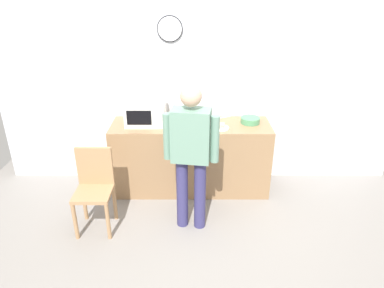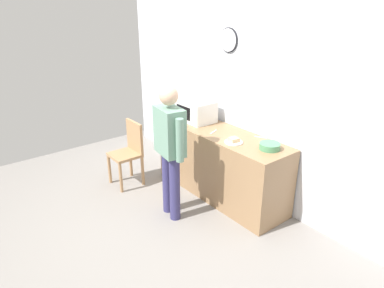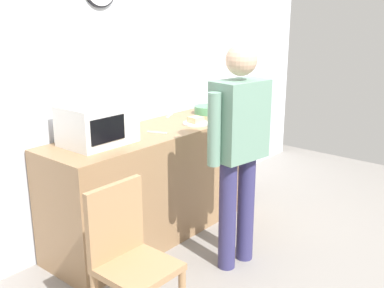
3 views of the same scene
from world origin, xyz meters
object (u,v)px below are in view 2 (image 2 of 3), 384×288
at_px(sandwich_plate, 234,141).
at_px(spoon_utensil, 261,137).
at_px(microwave, 196,111).
at_px(wooden_chair, 129,150).
at_px(person_standing, 170,144).
at_px(salad_bowl, 270,146).
at_px(fork_utensil, 214,132).

xyz_separation_m(sandwich_plate, spoon_utensil, (0.09, 0.40, -0.02)).
xyz_separation_m(microwave, wooden_chair, (-0.50, -0.85, -0.55)).
distance_m(spoon_utensil, person_standing, 1.19).
bearing_deg(salad_bowl, fork_utensil, -170.66).
height_order(fork_utensil, person_standing, person_standing).
height_order(microwave, sandwich_plate, microwave).
bearing_deg(wooden_chair, spoon_utensil, 35.26).
relative_size(sandwich_plate, person_standing, 0.13).
bearing_deg(spoon_utensil, fork_utensil, -146.75).
bearing_deg(person_standing, microwave, 123.48).
bearing_deg(sandwich_plate, fork_utensil, 173.03).
bearing_deg(person_standing, wooden_chair, 179.12).
distance_m(microwave, wooden_chair, 1.13).
height_order(microwave, spoon_utensil, microwave).
bearing_deg(microwave, fork_utensil, -13.18).
bearing_deg(microwave, person_standing, -56.52).
bearing_deg(microwave, spoon_utensil, 12.33).
bearing_deg(spoon_utensil, person_standing, -112.36).
bearing_deg(salad_bowl, wooden_chair, -154.55).
bearing_deg(salad_bowl, person_standing, -130.50).
bearing_deg(spoon_utensil, sandwich_plate, -103.23).
distance_m(sandwich_plate, salad_bowl, 0.44).
distance_m(microwave, sandwich_plate, 0.96).
bearing_deg(fork_utensil, wooden_chair, -143.72).
height_order(spoon_utensil, person_standing, person_standing).
bearing_deg(fork_utensil, salad_bowl, 9.34).
distance_m(microwave, spoon_utensil, 1.06).
xyz_separation_m(sandwich_plate, fork_utensil, (-0.43, 0.05, -0.02)).
height_order(sandwich_plate, salad_bowl, salad_bowl).
distance_m(sandwich_plate, fork_utensil, 0.43).
xyz_separation_m(salad_bowl, fork_utensil, (-0.83, -0.14, -0.03)).
xyz_separation_m(salad_bowl, spoon_utensil, (-0.31, 0.21, -0.03)).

